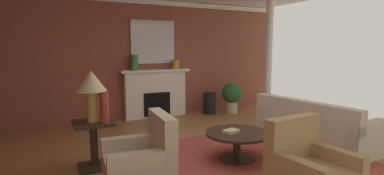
{
  "coord_description": "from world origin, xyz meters",
  "views": [
    {
      "loc": [
        -2.4,
        -3.97,
        1.76
      ],
      "look_at": [
        0.15,
        1.16,
        1.0
      ],
      "focal_mm": 27.46,
      "sensor_mm": 36.0,
      "label": 1
    }
  ],
  "objects_px": {
    "fireplace": "(155,95)",
    "potted_plant": "(232,95)",
    "sofa": "(313,129)",
    "vase_tall_corner": "(210,103)",
    "armchair_near_window": "(141,166)",
    "coffee_table": "(237,139)",
    "mantel_mirror": "(153,42)",
    "vase_on_side_table": "(104,108)",
    "side_table": "(94,142)",
    "table_lamp": "(91,86)",
    "vase_mantel_left": "(134,62)",
    "vase_mantel_right": "(175,64)"
  },
  "relations": [
    {
      "from": "sofa",
      "to": "vase_mantel_right",
      "type": "bearing_deg",
      "value": 110.73
    },
    {
      "from": "table_lamp",
      "to": "vase_on_side_table",
      "type": "height_order",
      "value": "table_lamp"
    },
    {
      "from": "sofa",
      "to": "side_table",
      "type": "distance_m",
      "value": 3.82
    },
    {
      "from": "mantel_mirror",
      "to": "sofa",
      "type": "height_order",
      "value": "mantel_mirror"
    },
    {
      "from": "mantel_mirror",
      "to": "vase_mantel_left",
      "type": "bearing_deg",
      "value": -162.82
    },
    {
      "from": "coffee_table",
      "to": "vase_mantel_left",
      "type": "height_order",
      "value": "vase_mantel_left"
    },
    {
      "from": "vase_on_side_table",
      "to": "vase_mantel_left",
      "type": "relative_size",
      "value": 1.13
    },
    {
      "from": "fireplace",
      "to": "coffee_table",
      "type": "bearing_deg",
      "value": -87.43
    },
    {
      "from": "sofa",
      "to": "vase_tall_corner",
      "type": "relative_size",
      "value": 3.81
    },
    {
      "from": "sofa",
      "to": "side_table",
      "type": "height_order",
      "value": "sofa"
    },
    {
      "from": "sofa",
      "to": "vase_on_side_table",
      "type": "height_order",
      "value": "vase_on_side_table"
    },
    {
      "from": "potted_plant",
      "to": "table_lamp",
      "type": "bearing_deg",
      "value": -150.34
    },
    {
      "from": "fireplace",
      "to": "sofa",
      "type": "xyz_separation_m",
      "value": [
        1.83,
        -3.44,
        -0.28
      ]
    },
    {
      "from": "fireplace",
      "to": "vase_mantel_left",
      "type": "distance_m",
      "value": 1.01
    },
    {
      "from": "table_lamp",
      "to": "vase_tall_corner",
      "type": "xyz_separation_m",
      "value": [
        3.37,
        2.45,
        -0.94
      ]
    },
    {
      "from": "side_table",
      "to": "table_lamp",
      "type": "relative_size",
      "value": 0.93
    },
    {
      "from": "potted_plant",
      "to": "coffee_table",
      "type": "bearing_deg",
      "value": -122.79
    },
    {
      "from": "sofa",
      "to": "vase_tall_corner",
      "type": "bearing_deg",
      "value": 97.0
    },
    {
      "from": "mantel_mirror",
      "to": "coffee_table",
      "type": "bearing_deg",
      "value": -87.52
    },
    {
      "from": "fireplace",
      "to": "vase_mantel_right",
      "type": "distance_m",
      "value": 0.95
    },
    {
      "from": "mantel_mirror",
      "to": "vase_on_side_table",
      "type": "bearing_deg",
      "value": -120.75
    },
    {
      "from": "sofa",
      "to": "armchair_near_window",
      "type": "distance_m",
      "value": 3.35
    },
    {
      "from": "vase_mantel_right",
      "to": "vase_mantel_left",
      "type": "distance_m",
      "value": 1.1
    },
    {
      "from": "sofa",
      "to": "side_table",
      "type": "bearing_deg",
      "value": 169.62
    },
    {
      "from": "vase_tall_corner",
      "to": "coffee_table",
      "type": "bearing_deg",
      "value": -112.49
    },
    {
      "from": "sofa",
      "to": "vase_tall_corner",
      "type": "distance_m",
      "value": 3.16
    },
    {
      "from": "side_table",
      "to": "vase_on_side_table",
      "type": "xyz_separation_m",
      "value": [
        0.15,
        -0.12,
        0.52
      ]
    },
    {
      "from": "armchair_near_window",
      "to": "coffee_table",
      "type": "bearing_deg",
      "value": 10.0
    },
    {
      "from": "fireplace",
      "to": "vase_tall_corner",
      "type": "bearing_deg",
      "value": -11.7
    },
    {
      "from": "mantel_mirror",
      "to": "vase_on_side_table",
      "type": "xyz_separation_m",
      "value": [
        -1.78,
        -2.99,
        -1.01
      ]
    },
    {
      "from": "sofa",
      "to": "side_table",
      "type": "relative_size",
      "value": 3.11
    },
    {
      "from": "coffee_table",
      "to": "potted_plant",
      "type": "bearing_deg",
      "value": 57.21
    },
    {
      "from": "side_table",
      "to": "potted_plant",
      "type": "relative_size",
      "value": 0.84
    },
    {
      "from": "mantel_mirror",
      "to": "vase_mantel_right",
      "type": "distance_m",
      "value": 0.82
    },
    {
      "from": "fireplace",
      "to": "sofa",
      "type": "distance_m",
      "value": 3.9
    },
    {
      "from": "sofa",
      "to": "armchair_near_window",
      "type": "relative_size",
      "value": 2.29
    },
    {
      "from": "fireplace",
      "to": "mantel_mirror",
      "type": "height_order",
      "value": "mantel_mirror"
    },
    {
      "from": "vase_mantel_left",
      "to": "fireplace",
      "type": "bearing_deg",
      "value": 5.15
    },
    {
      "from": "armchair_near_window",
      "to": "side_table",
      "type": "relative_size",
      "value": 1.36
    },
    {
      "from": "vase_mantel_right",
      "to": "vase_tall_corner",
      "type": "xyz_separation_m",
      "value": [
        0.9,
        -0.25,
        -1.07
      ]
    },
    {
      "from": "mantel_mirror",
      "to": "table_lamp",
      "type": "height_order",
      "value": "mantel_mirror"
    },
    {
      "from": "sofa",
      "to": "table_lamp",
      "type": "bearing_deg",
      "value": 169.62
    },
    {
      "from": "vase_tall_corner",
      "to": "potted_plant",
      "type": "bearing_deg",
      "value": -17.1
    },
    {
      "from": "side_table",
      "to": "vase_on_side_table",
      "type": "relative_size",
      "value": 1.61
    },
    {
      "from": "mantel_mirror",
      "to": "side_table",
      "type": "relative_size",
      "value": 1.65
    },
    {
      "from": "fireplace",
      "to": "potted_plant",
      "type": "distance_m",
      "value": 2.1
    },
    {
      "from": "fireplace",
      "to": "side_table",
      "type": "height_order",
      "value": "fireplace"
    },
    {
      "from": "armchair_near_window",
      "to": "vase_mantel_left",
      "type": "xyz_separation_m",
      "value": [
        0.95,
        3.67,
        1.12
      ]
    },
    {
      "from": "armchair_near_window",
      "to": "coffee_table",
      "type": "height_order",
      "value": "armchair_near_window"
    },
    {
      "from": "mantel_mirror",
      "to": "vase_mantel_left",
      "type": "relative_size",
      "value": 3.01
    }
  ]
}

